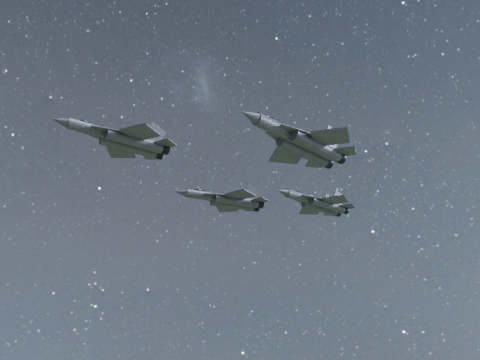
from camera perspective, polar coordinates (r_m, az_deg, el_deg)
jet_lead at (r=73.92m, az=-11.84°, el=4.05°), size 15.90×11.33×4.05m
jet_left at (r=94.41m, az=-1.28°, el=-2.06°), size 16.20×11.08×4.07m
jet_right at (r=67.48m, az=6.31°, el=3.77°), size 17.46×12.09×4.39m
jet_slot at (r=93.05m, az=7.95°, el=-2.38°), size 15.04×10.68×3.82m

